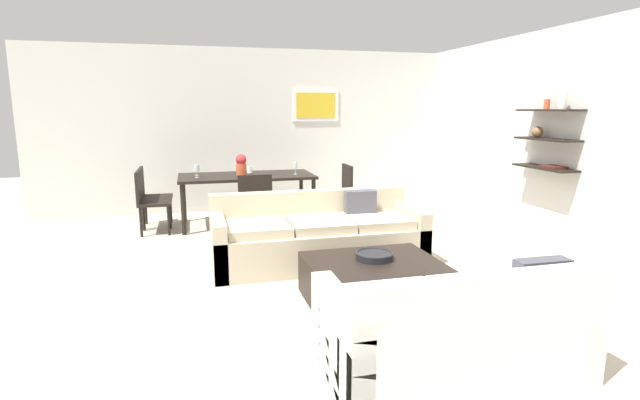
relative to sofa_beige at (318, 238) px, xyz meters
name	(u,v)px	position (x,y,z in m)	size (l,w,h in m)	color
ground_plane	(328,272)	(0.03, -0.34, -0.29)	(18.00, 18.00, 0.00)	#BCB29E
back_wall_unit	(290,130)	(0.33, 3.19, 1.06)	(8.40, 0.09, 2.70)	silver
right_wall_shelf_unit	(542,138)	(3.05, 0.26, 1.06)	(0.34, 8.20, 2.70)	silver
sofa_beige	(318,238)	(0.00, 0.00, 0.00)	(2.32, 0.90, 0.78)	beige
loveseat_white	(453,330)	(0.28, -2.47, 0.00)	(1.66, 0.90, 0.78)	white
coffee_table	(373,281)	(0.20, -1.21, -0.10)	(1.17, 0.92, 0.38)	black
decorative_bowl	(374,255)	(0.23, -1.16, 0.12)	(0.34, 0.34, 0.07)	black
dining_table	(247,179)	(-0.55, 2.10, 0.39)	(1.97, 0.96, 0.75)	black
dining_chair_left_far	(150,193)	(-1.94, 2.32, 0.21)	(0.44, 0.44, 0.88)	black
dining_chair_left_near	(148,198)	(-1.94, 1.89, 0.21)	(0.44, 0.44, 0.88)	black
dining_chair_foot	(254,202)	(-0.55, 1.22, 0.21)	(0.44, 0.44, 0.88)	black
dining_chair_right_near	(340,190)	(0.84, 1.89, 0.21)	(0.44, 0.44, 0.88)	black
wine_glass_foot	(250,170)	(-0.55, 1.68, 0.58)	(0.07, 0.07, 0.17)	silver
wine_glass_right_near	(295,166)	(0.16, 1.98, 0.58)	(0.06, 0.06, 0.18)	silver
wine_glass_left_far	(196,168)	(-1.27, 2.22, 0.57)	(0.08, 0.08, 0.16)	silver
wine_glass_left_near	(197,168)	(-1.27, 1.98, 0.59)	(0.08, 0.08, 0.19)	silver
centerpiece_vase	(241,164)	(-0.63, 2.07, 0.62)	(0.16, 0.16, 0.31)	#D85933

